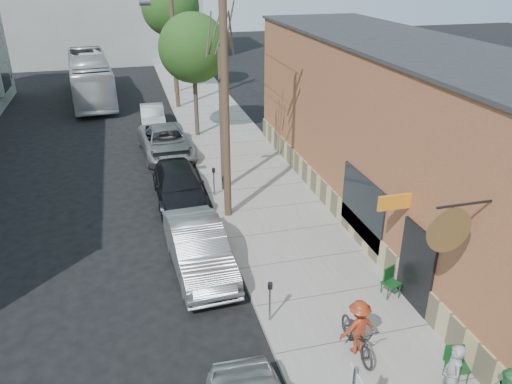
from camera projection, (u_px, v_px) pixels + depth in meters
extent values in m
plane|color=black|center=(186.00, 322.00, 14.04)|extent=(120.00, 120.00, 0.00)
cube|color=gray|center=(242.00, 164.00, 24.63)|extent=(4.50, 58.00, 0.15)
cube|color=#945537|center=(398.00, 132.00, 19.14)|extent=(5.00, 20.00, 6.50)
cube|color=#2B2B2D|center=(409.00, 43.00, 17.74)|extent=(5.20, 20.20, 0.12)
cube|color=tan|center=(332.00, 202.00, 19.70)|extent=(0.10, 20.00, 1.10)
cube|color=black|center=(416.00, 269.00, 14.12)|extent=(0.10, 1.60, 2.60)
cube|color=black|center=(362.00, 206.00, 17.06)|extent=(0.08, 3.00, 2.20)
cylinder|color=brown|center=(449.00, 230.00, 10.88)|extent=(1.10, 0.06, 1.10)
cube|color=orange|center=(394.00, 202.00, 13.95)|extent=(1.00, 0.08, 0.45)
cylinder|color=slate|center=(270.00, 304.00, 13.66)|extent=(0.06, 0.06, 1.10)
cylinder|color=black|center=(270.00, 286.00, 13.41)|extent=(0.14, 0.14, 0.18)
cylinder|color=slate|center=(214.00, 183.00, 20.99)|extent=(0.06, 0.06, 1.10)
cylinder|color=black|center=(214.00, 170.00, 20.74)|extent=(0.14, 0.14, 0.18)
cylinder|color=#503A28|center=(225.00, 88.00, 17.52)|extent=(0.28, 0.28, 10.00)
cylinder|color=slate|center=(145.00, 2.00, 15.71)|extent=(0.35, 0.24, 0.24)
cylinder|color=#503A28|center=(173.00, 30.00, 31.90)|extent=(0.28, 0.28, 10.00)
cylinder|color=#44392C|center=(222.00, 122.00, 20.61)|extent=(0.24, 0.24, 6.01)
cylinder|color=#44392C|center=(196.00, 95.00, 27.60)|extent=(0.24, 0.24, 4.55)
sphere|color=#29531C|center=(193.00, 48.00, 26.51)|extent=(3.70, 3.70, 3.70)
cylinder|color=#44392C|center=(174.00, 53.00, 36.60)|extent=(0.24, 0.24, 5.71)
sphere|color=#29531C|center=(170.00, 7.00, 35.23)|extent=(4.10, 4.10, 4.10)
imported|color=gray|center=(451.00, 377.00, 10.90)|extent=(0.57, 0.71, 1.67)
imported|color=maroon|center=(358.00, 327.00, 12.49)|extent=(1.04, 0.68, 1.52)
imported|color=black|center=(357.00, 336.00, 12.61)|extent=(0.67, 1.84, 0.96)
imported|color=#98999F|center=(199.00, 249.00, 16.10)|extent=(1.92, 4.88, 1.58)
imported|color=black|center=(179.00, 185.00, 20.80)|extent=(2.01, 4.86, 1.41)
imported|color=gray|center=(166.00, 142.00, 25.65)|extent=(2.81, 5.43, 1.46)
imported|color=#AEB3B6|center=(153.00, 117.00, 30.09)|extent=(1.45, 3.96, 1.30)
imported|color=white|center=(90.00, 78.00, 35.68)|extent=(3.56, 11.47, 3.15)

